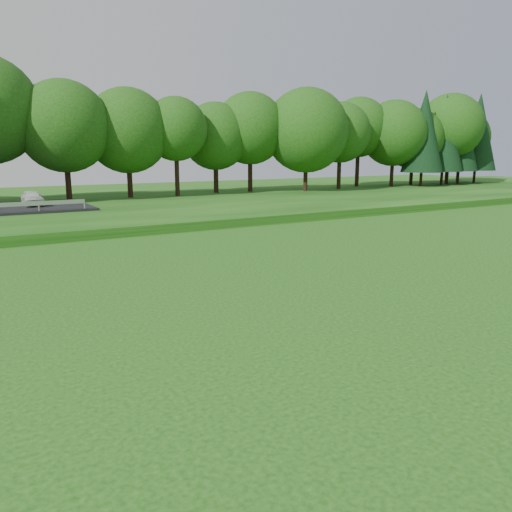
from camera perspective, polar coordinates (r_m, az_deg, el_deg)
berm at (r=48.51m, az=-5.10°, el=6.31°), size 130.00×30.00×0.60m
walking_path at (r=36.56m, az=4.63°, el=4.11°), size 130.00×1.60×0.04m
treeline at (r=52.03m, az=-7.27°, el=15.23°), size 104.00×7.00×15.00m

